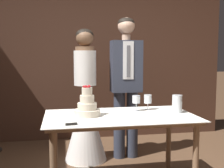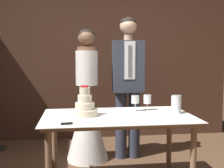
% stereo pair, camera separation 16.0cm
% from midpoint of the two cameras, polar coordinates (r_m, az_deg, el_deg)
% --- Properties ---
extents(wall_back, '(4.50, 0.12, 2.70)m').
position_cam_midpoint_polar(wall_back, '(4.60, -5.72, 5.77)').
color(wall_back, '#472B1E').
rests_on(wall_back, ground_plane).
extents(cake_table, '(1.47, 0.84, 0.76)m').
position_cam_midpoint_polar(cake_table, '(2.79, -0.02, -8.04)').
color(cake_table, '#8E6B4C').
rests_on(cake_table, ground_plane).
extents(tiered_cake, '(0.26, 0.26, 0.30)m').
position_cam_midpoint_polar(tiered_cake, '(2.74, -6.75, -4.59)').
color(tiered_cake, beige).
rests_on(tiered_cake, cake_table).
extents(cake_knife, '(0.44, 0.08, 0.02)m').
position_cam_midpoint_polar(cake_knife, '(2.43, -8.18, -7.99)').
color(cake_knife, silver).
rests_on(cake_knife, cake_table).
extents(wine_glass_near, '(0.08, 0.08, 0.16)m').
position_cam_midpoint_polar(wine_glass_near, '(3.05, 5.80, -3.21)').
color(wine_glass_near, silver).
rests_on(wine_glass_near, cake_table).
extents(wine_glass_middle, '(0.08, 0.08, 0.17)m').
position_cam_midpoint_polar(wine_glass_middle, '(2.97, 3.41, -3.30)').
color(wine_glass_middle, silver).
rests_on(wine_glass_middle, cake_table).
extents(hurricane_candle, '(0.10, 0.10, 0.18)m').
position_cam_midpoint_polar(hurricane_candle, '(2.94, 11.57, -4.06)').
color(hurricane_candle, silver).
rests_on(hurricane_candle, cake_table).
extents(bride, '(0.54, 0.54, 1.68)m').
position_cam_midpoint_polar(bride, '(3.63, -6.69, -5.72)').
color(bride, white).
rests_on(bride, ground_plane).
extents(groom, '(0.39, 0.25, 1.83)m').
position_cam_midpoint_polar(groom, '(3.64, 1.60, 0.84)').
color(groom, '#333847').
rests_on(groom, ground_plane).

